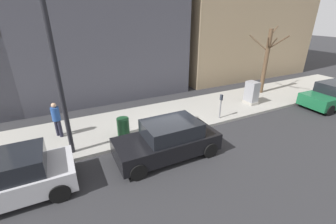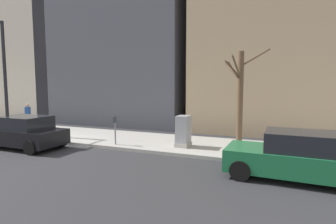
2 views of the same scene
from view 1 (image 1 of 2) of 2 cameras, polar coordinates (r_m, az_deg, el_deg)
ground_plane at (r=10.74m, az=-0.22°, el=-6.67°), size 120.00×120.00×0.00m
sidewalk at (r=12.32m, az=-4.39°, el=-2.14°), size 4.00×36.00×0.15m
parked_car_green at (r=17.57m, az=36.51°, el=3.48°), size 2.04×4.26×1.52m
parked_car_black at (r=9.17m, az=0.01°, el=-7.11°), size 1.94×4.21×1.52m
parked_car_silver at (r=8.84m, az=-36.33°, el=-13.72°), size 1.95×4.21×1.52m
parking_meter at (r=12.40m, az=13.25°, el=2.02°), size 0.14×0.10×1.35m
utility_box at (r=15.11m, az=20.46°, el=4.54°), size 0.83×0.61×1.43m
streetlamp at (r=8.69m, az=-26.88°, el=11.84°), size 1.97×0.32×6.50m
bare_tree at (r=17.25m, az=23.67°, el=12.07°), size 2.56×2.13×4.54m
trash_bin at (r=10.64m, az=-11.29°, el=-3.81°), size 0.56×0.56×0.90m
pedestrian_near_meter at (r=11.41m, az=-26.50°, el=-1.33°), size 0.36×0.36×1.66m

